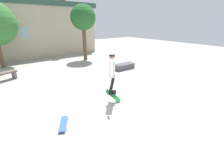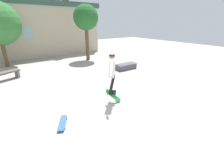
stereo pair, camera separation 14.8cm
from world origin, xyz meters
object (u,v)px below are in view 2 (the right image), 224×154
(skateboard_flipping, at_px, (113,96))
(skate_ledge, at_px, (126,66))
(tree_right, at_px, (86,18))
(skateboard_resting, at_px, (62,122))
(park_bench, at_px, (2,75))
(skater, at_px, (112,70))

(skateboard_flipping, bearing_deg, skate_ledge, 68.71)
(tree_right, bearing_deg, skateboard_flipping, -109.22)
(tree_right, bearing_deg, skateboard_resting, -121.85)
(tree_right, xyz_separation_m, skateboard_resting, (-4.54, -7.32, -3.20))
(park_bench, height_order, skateboard_flipping, skateboard_flipping)
(tree_right, distance_m, skate_ledge, 5.09)
(tree_right, bearing_deg, skate_ledge, -78.13)
(skateboard_resting, bearing_deg, skate_ledge, -32.00)
(skate_ledge, xyz_separation_m, skater, (-3.34, -3.11, 1.13))
(tree_right, xyz_separation_m, skater, (-2.51, -7.08, -1.95))
(skater, xyz_separation_m, skateboard_resting, (-2.04, -0.24, -1.25))
(skate_ledge, bearing_deg, park_bench, 163.39)
(skateboard_resting, bearing_deg, skateboard_flipping, -58.69)
(park_bench, distance_m, skater, 6.38)
(skate_ledge, distance_m, skateboard_flipping, 4.58)
(skateboard_resting, bearing_deg, skater, -57.18)
(park_bench, bearing_deg, tree_right, -2.88)
(park_bench, bearing_deg, skater, -76.27)
(skateboard_flipping, bearing_deg, skateboard_resting, -149.68)
(skate_ledge, distance_m, skater, 4.70)
(tree_right, distance_m, skateboard_flipping, 8.11)
(park_bench, height_order, skate_ledge, park_bench)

